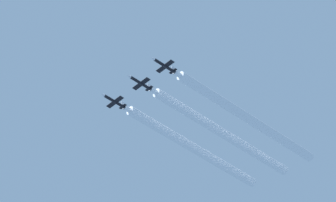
% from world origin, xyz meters
% --- Properties ---
extents(jet_far_left, '(7.66, 11.16, 2.68)m').
position_xyz_m(jet_far_left, '(-12.76, 0.01, 256.94)').
color(jet_far_left, black).
extents(jet_inner_left, '(7.66, 11.16, 2.68)m').
position_xyz_m(jet_inner_left, '(-0.54, 0.03, 257.00)').
color(jet_inner_left, black).
extents(jet_center, '(7.66, 11.16, 2.68)m').
position_xyz_m(jet_center, '(12.80, 0.58, 256.77)').
color(jet_center, black).
extents(smoke_trail_far_left, '(3.48, 69.80, 3.48)m').
position_xyz_m(smoke_trail_far_left, '(-12.76, -40.00, 256.92)').
color(smoke_trail_far_left, white).
extents(smoke_trail_inner_left, '(3.48, 69.02, 3.48)m').
position_xyz_m(smoke_trail_inner_left, '(-0.54, -39.58, 256.97)').
color(smoke_trail_inner_left, white).
extents(smoke_trail_center, '(3.48, 65.84, 3.48)m').
position_xyz_m(smoke_trail_center, '(12.80, -37.45, 256.75)').
color(smoke_trail_center, white).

